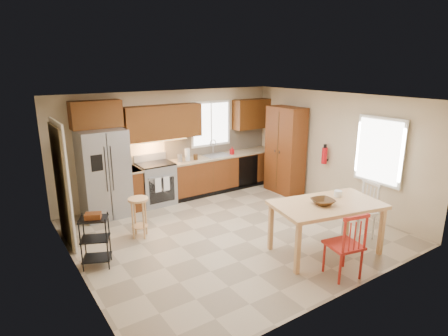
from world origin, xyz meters
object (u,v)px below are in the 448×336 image
at_px(table_bowl, 323,205).
at_px(table_jar, 338,195).
at_px(refrigerator, 104,174).
at_px(fire_extinguisher, 324,156).
at_px(range_stove, 156,184).
at_px(utility_cart, 96,241).
at_px(pantry, 285,150).
at_px(bar_stool, 139,218).
at_px(soap_bottle, 232,150).
at_px(chair_red, 344,244).
at_px(chair_white, 359,210).
at_px(dining_table, 325,228).

xyz_separation_m(table_bowl, table_jar, (0.50, 0.11, 0.03)).
bearing_deg(refrigerator, fire_extinguisher, -24.52).
relative_size(range_stove, utility_cart, 1.09).
bearing_deg(table_bowl, range_stove, 109.35).
height_order(range_stove, pantry, pantry).
relative_size(range_stove, bar_stool, 1.22).
relative_size(soap_bottle, utility_cart, 0.23).
height_order(refrigerator, utility_cart, refrigerator).
height_order(pantry, chair_red, pantry).
xyz_separation_m(refrigerator, fire_extinguisher, (4.33, -1.98, 0.19)).
xyz_separation_m(chair_white, bar_stool, (-3.32, 2.23, -0.14)).
height_order(table_bowl, utility_cart, table_bowl).
bearing_deg(dining_table, bar_stool, 148.21).
bearing_deg(bar_stool, table_bowl, -55.78).
distance_m(soap_bottle, pantry, 1.31).
height_order(fire_extinguisher, table_bowl, fire_extinguisher).
relative_size(dining_table, table_bowl, 4.94).
bearing_deg(soap_bottle, dining_table, -99.80).
bearing_deg(refrigerator, range_stove, 2.99).
distance_m(chair_white, utility_cart, 4.57).
height_order(dining_table, bar_stool, dining_table).
bearing_deg(table_bowl, utility_cart, 152.50).
bearing_deg(pantry, bar_stool, -173.81).
height_order(range_stove, table_bowl, range_stove).
relative_size(chair_white, table_jar, 6.07).
height_order(table_jar, utility_cart, table_jar).
bearing_deg(dining_table, chair_white, 15.13).
relative_size(chair_white, utility_cart, 1.23).
height_order(refrigerator, chair_red, refrigerator).
distance_m(range_stove, table_bowl, 3.93).
bearing_deg(fire_extinguisher, refrigerator, 155.48).
bearing_deg(bar_stool, soap_bottle, 13.43).
bearing_deg(fire_extinguisher, pantry, 100.78).
bearing_deg(fire_extinguisher, utility_cart, 179.85).
bearing_deg(range_stove, table_jar, -63.39).
xyz_separation_m(dining_table, chair_white, (0.95, 0.05, 0.09)).
bearing_deg(range_stove, soap_bottle, -2.40).
bearing_deg(pantry, range_stove, 161.71).
xyz_separation_m(refrigerator, utility_cart, (-0.76, -1.96, -0.49)).
bearing_deg(utility_cart, chair_white, 3.51).
height_order(chair_red, chair_white, same).
bearing_deg(utility_cart, refrigerator, 93.09).
height_order(pantry, bar_stool, pantry).
bearing_deg(table_jar, soap_bottle, 86.13).
relative_size(pantry, table_jar, 12.27).
relative_size(refrigerator, chair_red, 1.75).
relative_size(refrigerator, chair_white, 1.75).
bearing_deg(refrigerator, table_jar, -50.10).
height_order(range_stove, fire_extinguisher, fire_extinguisher).
bearing_deg(dining_table, chair_red, -106.18).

